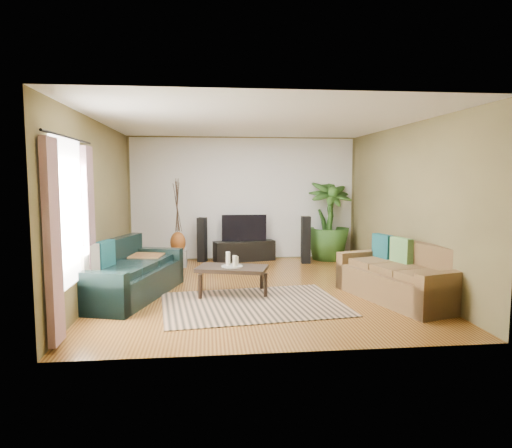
{
  "coord_description": "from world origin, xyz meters",
  "views": [
    {
      "loc": [
        -0.8,
        -7.31,
        1.84
      ],
      "look_at": [
        0.0,
        0.2,
        1.05
      ],
      "focal_mm": 32.0,
      "sensor_mm": 36.0,
      "label": 1
    }
  ],
  "objects": [
    {
      "name": "curtain_far",
      "position": [
        -2.43,
        -0.85,
        1.15
      ],
      "size": [
        0.08,
        0.35,
        2.2
      ],
      "primitive_type": "cube",
      "color": "gray",
      "rests_on": "ground"
    },
    {
      "name": "candle_mid",
      "position": [
        -0.39,
        -0.35,
        0.54
      ],
      "size": [
        0.07,
        0.07,
        0.17
      ],
      "primitive_type": "cylinder",
      "color": "beige",
      "rests_on": "candle_tray"
    },
    {
      "name": "plant_pot",
      "position": [
        1.86,
        2.49,
        0.12
      ],
      "size": [
        0.32,
        0.32,
        0.25
      ],
      "primitive_type": "cylinder",
      "color": "black",
      "rests_on": "floor"
    },
    {
      "name": "speaker_right",
      "position": [
        1.26,
        2.1,
        0.5
      ],
      "size": [
        0.19,
        0.2,
        1.0
      ],
      "primitive_type": "cube",
      "rotation": [
        0.0,
        0.0,
        -0.03
      ],
      "color": "black",
      "rests_on": "floor"
    },
    {
      "name": "television",
      "position": [
        -0.02,
        2.5,
        0.73
      ],
      "size": [
        0.97,
        0.05,
        0.57
      ],
      "primitive_type": "cube",
      "color": "black",
      "rests_on": "tv_stand"
    },
    {
      "name": "speaker_left",
      "position": [
        -0.92,
        2.5,
        0.48
      ],
      "size": [
        0.23,
        0.24,
        0.96
      ],
      "primitive_type": "cube",
      "rotation": [
        0.0,
        0.0,
        -0.34
      ],
      "color": "black",
      "rests_on": "floor"
    },
    {
      "name": "window_pane",
      "position": [
        -2.48,
        -1.6,
        1.4
      ],
      "size": [
        0.0,
        1.8,
        1.8
      ],
      "primitive_type": "plane",
      "rotation": [
        1.57,
        0.0,
        1.57
      ],
      "color": "white",
      "rests_on": "ground"
    },
    {
      "name": "candle_short",
      "position": [
        -0.36,
        -0.25,
        0.52
      ],
      "size": [
        0.07,
        0.07,
        0.14
      ],
      "primitive_type": "cylinder",
      "color": "beige",
      "rests_on": "candle_tray"
    },
    {
      "name": "floor",
      "position": [
        0.0,
        0.0,
        0.0
      ],
      "size": [
        5.5,
        5.5,
        0.0
      ],
      "primitive_type": "plane",
      "color": "#976127",
      "rests_on": "ground"
    },
    {
      "name": "wall_left",
      "position": [
        -2.5,
        0.0,
        1.35
      ],
      "size": [
        0.0,
        5.5,
        5.5
      ],
      "primitive_type": "plane",
      "rotation": [
        1.57,
        0.0,
        1.57
      ],
      "color": "olive",
      "rests_on": "ground"
    },
    {
      "name": "candle_tray",
      "position": [
        -0.43,
        -0.31,
        0.45
      ],
      "size": [
        0.33,
        0.33,
        0.01
      ],
      "primitive_type": "cylinder",
      "color": "#979791",
      "rests_on": "coffee_table"
    },
    {
      "name": "curtain_near",
      "position": [
        -2.43,
        -2.35,
        1.15
      ],
      "size": [
        0.08,
        0.35,
        2.2
      ],
      "primitive_type": "cube",
      "color": "gray",
      "rests_on": "ground"
    },
    {
      "name": "sofa_right",
      "position": [
        2.02,
        -0.89,
        0.42
      ],
      "size": [
        1.44,
        2.17,
        0.85
      ],
      "primitive_type": "cube",
      "rotation": [
        0.0,
        0.0,
        -1.27
      ],
      "color": "brown",
      "rests_on": "floor"
    },
    {
      "name": "tv_stand",
      "position": [
        -0.02,
        2.5,
        0.22
      ],
      "size": [
        1.38,
        0.69,
        0.44
      ],
      "primitive_type": "cube",
      "rotation": [
        0.0,
        0.0,
        0.23
      ],
      "color": "black",
      "rests_on": "floor"
    },
    {
      "name": "potted_plant",
      "position": [
        1.86,
        2.49,
        0.87
      ],
      "size": [
        1.12,
        1.12,
        1.74
      ],
      "primitive_type": "imported",
      "rotation": [
        0.0,
        0.0,
        0.17
      ],
      "color": "#28501A",
      "rests_on": "floor"
    },
    {
      "name": "area_rug",
      "position": [
        -0.17,
        -0.92,
        0.01
      ],
      "size": [
        2.76,
        2.1,
        0.01
      ],
      "primitive_type": "cube",
      "rotation": [
        0.0,
        0.0,
        0.12
      ],
      "color": "tan",
      "rests_on": "floor"
    },
    {
      "name": "curtain_rod",
      "position": [
        -2.43,
        -1.6,
        2.3
      ],
      "size": [
        0.03,
        1.9,
        0.03
      ],
      "primitive_type": "cylinder",
      "rotation": [
        1.57,
        0.0,
        0.0
      ],
      "color": "black",
      "rests_on": "ground"
    },
    {
      "name": "ceiling",
      "position": [
        0.0,
        0.0,
        2.7
      ],
      "size": [
        5.5,
        5.5,
        0.0
      ],
      "primitive_type": "plane",
      "rotation": [
        3.14,
        0.0,
        0.0
      ],
      "color": "white",
      "rests_on": "ground"
    },
    {
      "name": "backwall_panel",
      "position": [
        0.0,
        2.74,
        1.35
      ],
      "size": [
        4.9,
        0.0,
        4.9
      ],
      "primitive_type": "plane",
      "rotation": [
        1.57,
        0.0,
        0.0
      ],
      "color": "white",
      "rests_on": "ground"
    },
    {
      "name": "wall_right",
      "position": [
        2.5,
        0.0,
        1.35
      ],
      "size": [
        0.0,
        5.5,
        5.5
      ],
      "primitive_type": "plane",
      "rotation": [
        1.57,
        0.0,
        -1.57
      ],
      "color": "olive",
      "rests_on": "ground"
    },
    {
      "name": "sofa_left",
      "position": [
        -2.0,
        -0.3,
        0.42
      ],
      "size": [
        1.54,
        2.36,
        0.85
      ],
      "primitive_type": "cube",
      "rotation": [
        0.0,
        0.0,
        1.27
      ],
      "color": "black",
      "rests_on": "floor"
    },
    {
      "name": "vase",
      "position": [
        -1.41,
        2.02,
        0.5
      ],
      "size": [
        0.31,
        0.31,
        0.44
      ],
      "primitive_type": "ellipsoid",
      "color": "brown",
      "rests_on": "pedestal"
    },
    {
      "name": "coffee_table",
      "position": [
        -0.43,
        -0.31,
        0.22
      ],
      "size": [
        1.19,
        0.85,
        0.44
      ],
      "primitive_type": "cube",
      "rotation": [
        0.0,
        0.0,
        -0.28
      ],
      "color": "black",
      "rests_on": "floor"
    },
    {
      "name": "candle_tall",
      "position": [
        -0.49,
        -0.28,
        0.56
      ],
      "size": [
        0.07,
        0.07,
        0.21
      ],
      "primitive_type": "cylinder",
      "color": "#F2ECCC",
      "rests_on": "candle_tray"
    },
    {
      "name": "pedestal",
      "position": [
        -1.41,
        2.02,
        0.17
      ],
      "size": [
        0.34,
        0.34,
        0.34
      ],
      "primitive_type": "cube",
      "rotation": [
        0.0,
        0.0,
        -0.01
      ],
      "color": "gray",
      "rests_on": "floor"
    },
    {
      "name": "wall_front",
      "position": [
        0.0,
        -2.75,
        1.35
      ],
      "size": [
        5.0,
        0.0,
        5.0
      ],
      "primitive_type": "plane",
      "rotation": [
        -1.57,
        0.0,
        0.0
      ],
      "color": "olive",
      "rests_on": "ground"
    },
    {
      "name": "side_table",
      "position": [
        -1.81,
        0.34,
        0.27
      ],
      "size": [
        0.59,
        0.59,
        0.54
      ],
      "primitive_type": "cube",
      "rotation": [
        0.0,
        0.0,
        -0.17
      ],
      "color": "brown",
      "rests_on": "floor"
    },
    {
      "name": "wall_back",
      "position": [
        0.0,
        2.75,
        1.35
      ],
      "size": [
        5.0,
        0.0,
        5.0
      ],
      "primitive_type": "plane",
      "rotation": [
        1.57,
        0.0,
        0.0
      ],
      "color": "olive",
      "rests_on": "ground"
    }
  ]
}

